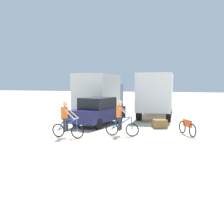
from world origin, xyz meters
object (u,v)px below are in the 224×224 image
object	(u,v)px
sedan_parked	(98,111)
cyclist_cowboy_hat	(121,119)
cyclist_orange_shirt	(66,121)
box_truck_avon_van	(156,93)
bicycle_spare	(187,128)
box_truck_white_box	(100,92)
supply_crate	(160,124)

from	to	relation	value
sedan_parked	cyclist_cowboy_hat	size ratio (longest dim) A/B	2.47
cyclist_orange_shirt	cyclist_cowboy_hat	distance (m)	2.71
box_truck_avon_van	cyclist_orange_shirt	distance (m)	9.54
cyclist_orange_shirt	bicycle_spare	xyz separation A→B (m)	(5.72, 2.18, -0.45)
box_truck_avon_van	bicycle_spare	bearing A→B (deg)	-71.38
box_truck_white_box	cyclist_orange_shirt	bearing A→B (deg)	-82.88
supply_crate	box_truck_white_box	bearing A→B (deg)	136.77
box_truck_avon_van	cyclist_orange_shirt	size ratio (longest dim) A/B	3.73
sedan_parked	cyclist_cowboy_hat	distance (m)	3.57
cyclist_orange_shirt	cyclist_cowboy_hat	size ratio (longest dim) A/B	1.00
box_truck_white_box	box_truck_avon_van	bearing A→B (deg)	-1.63
box_truck_white_box	supply_crate	size ratio (longest dim) A/B	8.72
box_truck_avon_van	supply_crate	xyz separation A→B (m)	(0.69, -4.84, -1.62)
sedan_parked	cyclist_cowboy_hat	world-z (taller)	cyclist_cowboy_hat
box_truck_white_box	cyclist_orange_shirt	world-z (taller)	box_truck_white_box
sedan_parked	supply_crate	world-z (taller)	sedan_parked
box_truck_avon_van	cyclist_cowboy_hat	bearing A→B (deg)	-97.56
sedan_parked	cyclist_orange_shirt	world-z (taller)	cyclist_orange_shirt
box_truck_white_box	sedan_parked	xyz separation A→B (m)	(1.45, -4.96, -0.99)
cyclist_cowboy_hat	bicycle_spare	distance (m)	3.45
cyclist_orange_shirt	cyclist_cowboy_hat	bearing A→B (deg)	24.49
sedan_parked	cyclist_cowboy_hat	bearing A→B (deg)	-53.28
box_truck_avon_van	cyclist_cowboy_hat	xyz separation A→B (m)	(-1.02, -7.69, -1.03)
box_truck_white_box	cyclist_orange_shirt	size ratio (longest dim) A/B	3.72
sedan_parked	bicycle_spare	distance (m)	5.70
box_truck_white_box	cyclist_cowboy_hat	distance (m)	8.67
box_truck_white_box	bicycle_spare	bearing A→B (deg)	-44.67
cyclist_orange_shirt	supply_crate	world-z (taller)	cyclist_orange_shirt
cyclist_cowboy_hat	supply_crate	xyz separation A→B (m)	(1.71, 2.85, -0.59)
box_truck_white_box	supply_crate	distance (m)	7.44
cyclist_orange_shirt	supply_crate	bearing A→B (deg)	43.57
sedan_parked	bicycle_spare	size ratio (longest dim) A/B	2.88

